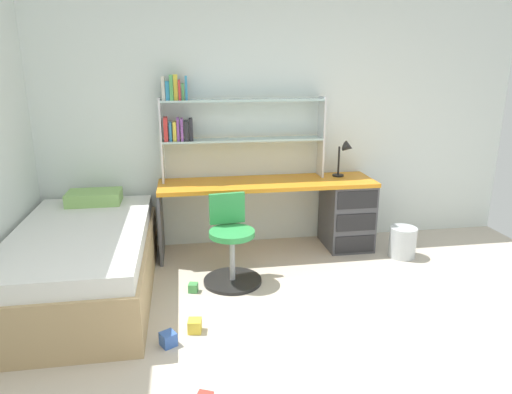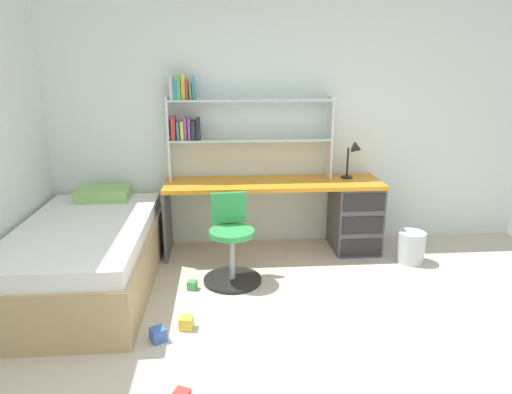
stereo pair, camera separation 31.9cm
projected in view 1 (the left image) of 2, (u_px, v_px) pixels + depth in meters
room_shell at (125, 141)px, 3.20m from camera, size 5.54×6.37×2.73m
desk at (323, 208)px, 4.79m from camera, size 2.19×0.57×0.75m
bookshelf_hutch at (218, 121)px, 4.54m from camera, size 1.65×0.22×1.04m
desk_lamp at (346, 153)px, 4.74m from camera, size 0.20×0.17×0.38m
swivel_chair at (231, 249)px, 4.05m from camera, size 0.52×0.52×0.78m
bed_platform at (83, 262)px, 3.82m from camera, size 1.10×1.99×0.71m
waste_bin at (403, 242)px, 4.62m from camera, size 0.27×0.27×0.31m
toy_block_yellow_0 at (195, 326)px, 3.33m from camera, size 0.11×0.11×0.10m
toy_block_blue_1 at (168, 339)px, 3.16m from camera, size 0.13×0.13×0.10m
toy_block_green_4 at (193, 288)px, 3.92m from camera, size 0.09×0.09×0.08m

